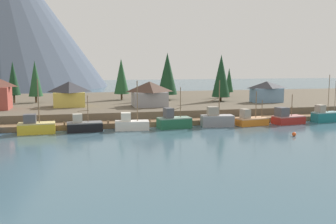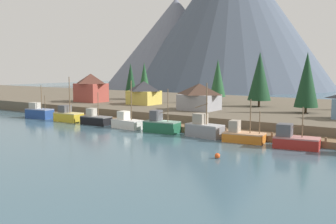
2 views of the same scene
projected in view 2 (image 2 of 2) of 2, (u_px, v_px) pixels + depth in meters
ground_plane at (218, 121)px, 89.13m from camera, size 400.00×400.00×1.00m
dock at (173, 127)px, 74.38m from camera, size 80.00×4.00×1.60m
shoreline_bank at (241, 109)px, 98.69m from camera, size 400.00×56.00×2.50m
mountain_west_peak at (176, 43)px, 234.91m from camera, size 84.38×84.38×52.21m
mountain_central_peak at (232, 16)px, 220.14m from camera, size 113.24×113.24×80.38m
fishing_boat_blue at (39, 113)px, 90.76m from camera, size 6.57×3.66×7.66m
fishing_boat_yellow at (68, 116)px, 85.41m from camera, size 6.39×3.29×9.61m
fishing_boat_black at (96, 119)px, 80.74m from camera, size 6.39×3.18×6.57m
fishing_boat_white at (127, 123)px, 75.71m from camera, size 6.49×3.47×9.15m
fishing_boat_green at (161, 125)px, 70.95m from camera, size 6.53×3.62×7.82m
fishing_boat_grey at (204, 129)px, 66.05m from camera, size 6.50×3.37×9.07m
fishing_boat_orange at (243, 135)px, 61.74m from camera, size 6.62×3.90×6.75m
fishing_boat_red at (294, 140)px, 57.05m from camera, size 6.65×4.00×6.02m
house_grey at (199, 96)px, 84.60m from camera, size 8.04×6.65×5.70m
house_red at (91, 87)px, 104.94m from camera, size 7.82×6.15×7.47m
house_yellow at (144, 92)px, 97.75m from camera, size 7.20×6.21×5.73m
conifer_near_left at (260, 76)px, 91.55m from camera, size 5.34×5.34×12.71m
conifer_near_right at (131, 78)px, 114.30m from camera, size 3.24×3.24×10.37m
conifer_mid_right at (307, 80)px, 78.58m from camera, size 4.71×4.71×12.15m
conifer_back_left at (218, 78)px, 100.69m from camera, size 4.03×4.03×11.18m
conifer_back_right at (144, 78)px, 111.13m from camera, size 3.45×3.45×10.55m
channel_buoy at (217, 156)px, 50.58m from camera, size 0.70×0.70×0.70m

